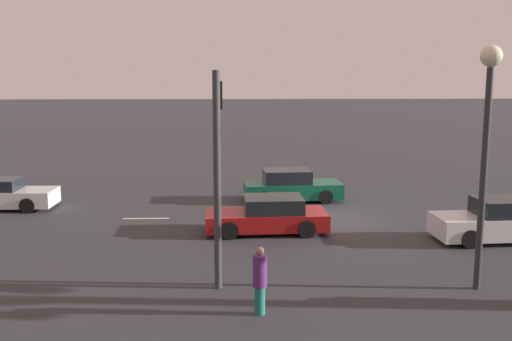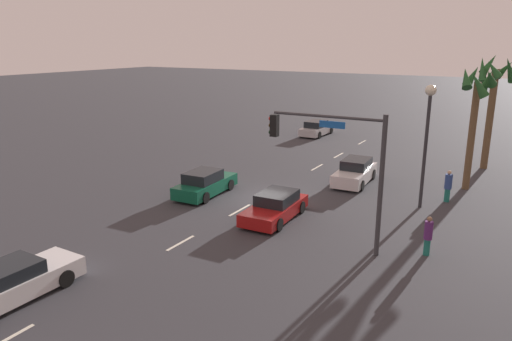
{
  "view_description": "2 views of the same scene",
  "coord_description": "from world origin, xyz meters",
  "views": [
    {
      "loc": [
        3.56,
        23.0,
        5.79
      ],
      "look_at": [
        2.81,
        0.89,
        2.09
      ],
      "focal_mm": 40.96,
      "sensor_mm": 36.0,
      "label": 1
    },
    {
      "loc": [
        22.25,
        12.62,
        8.55
      ],
      "look_at": [
        1.92,
        0.76,
        2.18
      ],
      "focal_mm": 33.34,
      "sensor_mm": 36.0,
      "label": 2
    }
  ],
  "objects": [
    {
      "name": "ground_plane",
      "position": [
        0.0,
        0.0,
        0.0
      ],
      "size": [
        220.0,
        220.0,
        0.0
      ],
      "primitive_type": "plane",
      "color": "#333338"
    },
    {
      "name": "lane_stripe_3",
      "position": [
        2.3,
        0.0,
        0.01
      ],
      "size": [
        2.05,
        0.14,
        0.01
      ],
      "primitive_type": "cube",
      "color": "silver",
      "rests_on": "ground_plane"
    },
    {
      "name": "lane_stripe_4",
      "position": [
        7.22,
        0.0,
        0.01
      ],
      "size": [
        1.85,
        0.14,
        0.01
      ],
      "primitive_type": "cube",
      "color": "silver",
      "rests_on": "ground_plane"
    },
    {
      "name": "car_0",
      "position": [
        2.41,
        2.16,
        0.61
      ],
      "size": [
        4.51,
        2.1,
        1.32
      ],
      "color": "maroon",
      "rests_on": "ground_plane"
    },
    {
      "name": "car_3",
      "position": [
        -5.65,
        3.54,
        0.68
      ],
      "size": [
        4.6,
        2.04,
        1.49
      ],
      "color": "silver",
      "rests_on": "ground_plane"
    },
    {
      "name": "car_4",
      "position": [
        1.06,
        -3.16,
        0.66
      ],
      "size": [
        4.52,
        2.09,
        1.45
      ],
      "color": "#0F5138",
      "rests_on": "ground_plane"
    },
    {
      "name": "traffic_signal",
      "position": [
        4.11,
        6.02,
        4.01
      ],
      "size": [
        0.38,
        5.16,
        5.87
      ],
      "color": "#38383D",
      "rests_on": "ground_plane"
    },
    {
      "name": "streetlamp",
      "position": [
        -2.95,
        8.09,
        4.52
      ],
      "size": [
        0.56,
        0.56,
        6.5
      ],
      "color": "#2D2D33",
      "rests_on": "ground_plane"
    },
    {
      "name": "pedestrian_1",
      "position": [
        3.01,
        9.59,
        0.89
      ],
      "size": [
        0.46,
        0.46,
        1.69
      ],
      "color": "#1E7266",
      "rests_on": "ground_plane"
    }
  ]
}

